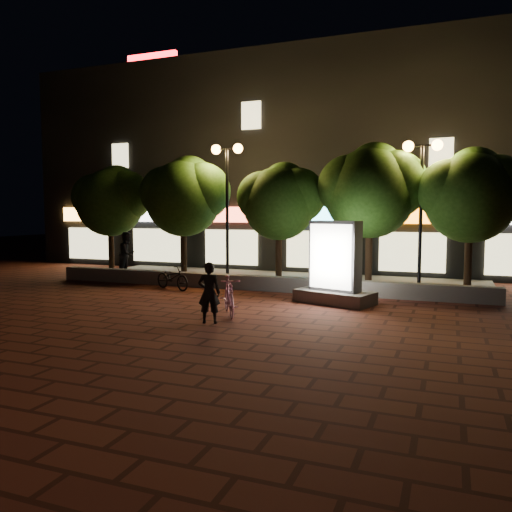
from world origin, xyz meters
The scene contains 16 objects.
ground centered at (0.00, 0.00, 0.00)m, with size 80.00×80.00×0.00m, color #57251B.
retaining_wall centered at (0.00, 4.00, 0.25)m, with size 16.00×0.45×0.50m, color slate.
sidewalk centered at (0.00, 6.50, 0.04)m, with size 16.00×5.00×0.08m, color slate.
building_block centered at (-0.01, 12.99, 5.00)m, with size 28.00×8.12×11.30m.
tree_far_left centered at (-6.95, 5.46, 3.29)m, with size 3.36×2.80×4.63m.
tree_left centered at (-3.45, 5.46, 3.44)m, with size 3.60×3.00×4.89m.
tree_mid centered at (0.55, 5.46, 3.22)m, with size 3.24×2.70×4.50m.
tree_right centered at (3.86, 5.46, 3.57)m, with size 3.72×3.10×5.07m.
tree_far_right centered at (7.05, 5.46, 3.37)m, with size 3.48×2.90×4.76m.
street_lamp_left centered at (-1.50, 5.20, 4.03)m, with size 1.26×0.36×5.18m.
street_lamp_right centered at (5.50, 5.20, 3.89)m, with size 1.26×0.36×4.98m.
ad_kiosk centered at (3.26, 2.44, 0.99)m, with size 2.51×1.78×2.46m.
scooter_pink centered at (1.05, -0.36, 0.52)m, with size 0.49×1.74×1.05m, color pink.
rider centered at (0.96, -1.36, 0.76)m, with size 0.55×0.36×1.51m, color black.
scooter_parked centered at (-2.62, 3.00, 0.44)m, with size 0.58×1.68×0.88m, color black.
pedestrian centered at (-5.99, 5.12, 1.00)m, with size 0.89×0.69×1.83m, color black.
Camera 1 is at (6.44, -12.38, 2.73)m, focal length 35.52 mm.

